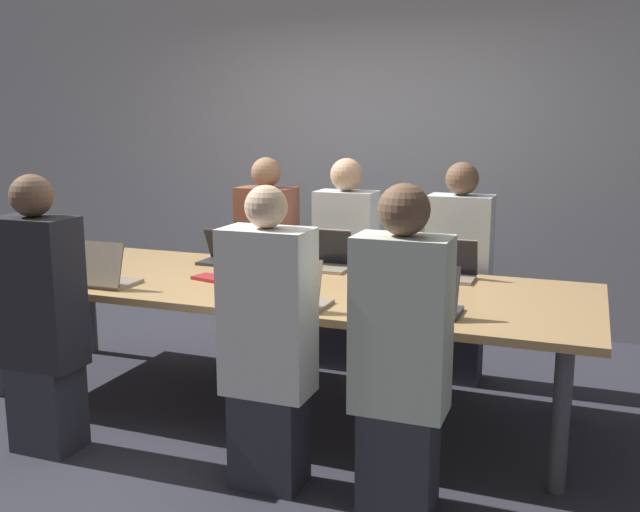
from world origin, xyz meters
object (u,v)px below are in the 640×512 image
object	(u,v)px
person_far_right	(458,277)
person_far_midleft	(267,261)
laptop_near_right	(421,300)
person_near_left	(41,320)
person_near_midright	(268,345)
laptop_near_midright	(290,293)
laptop_far_center	(323,257)
laptop_far_right	(448,267)
person_near_right	(401,356)
laptop_far_midleft	(229,253)
stapler	(253,280)
person_far_center	(346,267)
cup_far_center	(280,258)
laptop_near_left	(99,273)

from	to	relation	value
person_far_right	person_far_midleft	world-z (taller)	same
laptop_near_right	person_near_left	bearing A→B (deg)	16.45
person_near_midright	person_far_midleft	size ratio (longest dim) A/B	0.99
laptop_near_midright	laptop_far_center	distance (m)	0.95
laptop_far_right	person_near_right	world-z (taller)	person_near_right
person_near_right	person_far_midleft	world-z (taller)	person_near_right
laptop_near_midright	laptop_far_midleft	world-z (taller)	laptop_near_midright
person_far_right	stapler	distance (m)	1.36
person_far_center	cup_far_center	size ratio (longest dim) A/B	14.21
person_far_right	laptop_far_midleft	bearing A→B (deg)	-162.44
person_far_right	laptop_near_midright	bearing A→B (deg)	-114.73
person_far_center	cup_far_center	bearing A→B (deg)	-128.97
person_near_right	stapler	bearing A→B (deg)	-34.77
laptop_near_midright	laptop_far_right	xyz separation A→B (m)	(0.61, 0.92, -0.01)
laptop_near_right	person_near_left	distance (m)	1.89
laptop_near_right	person_far_midleft	world-z (taller)	person_far_midleft
person_far_right	stapler	size ratio (longest dim) A/B	9.10
laptop_far_right	person_far_right	size ratio (longest dim) A/B	0.23
laptop_near_left	laptop_far_center	size ratio (longest dim) A/B	1.00
person_near_midright	person_near_left	size ratio (longest dim) A/B	0.99
person_near_right	laptop_far_midleft	bearing A→B (deg)	-39.73
laptop_near_right	person_far_midleft	size ratio (longest dim) A/B	0.26
laptop_far_right	person_far_center	size ratio (longest dim) A/B	0.23
person_far_right	laptop_near_right	size ratio (longest dim) A/B	3.87
laptop_far_right	person_far_right	world-z (taller)	person_far_right
cup_far_center	stapler	distance (m)	0.54
laptop_far_center	person_far_center	world-z (taller)	person_far_center
laptop_near_right	cup_far_center	bearing A→B (deg)	-36.43
person_far_right	person_far_center	bearing A→B (deg)	-179.05
person_far_midleft	laptop_far_midleft	bearing A→B (deg)	-95.72
laptop_near_right	cup_far_center	world-z (taller)	laptop_near_right
person_far_midleft	laptop_far_center	size ratio (longest dim) A/B	3.91
laptop_far_right	person_far_center	distance (m)	0.85
laptop_far_center	person_far_center	bearing A→B (deg)	85.11
person_far_right	laptop_near_left	bearing A→B (deg)	-144.70
laptop_near_left	person_far_right	bearing A→B (deg)	-144.70
laptop_near_midright	person_far_center	size ratio (longest dim) A/B	0.25
laptop_far_right	laptop_near_right	distance (m)	0.82
laptop_far_center	cup_far_center	world-z (taller)	laptop_far_center
laptop_near_left	laptop_far_center	bearing A→B (deg)	-138.37
laptop_near_right	person_far_right	bearing A→B (deg)	-88.53
laptop_far_right	laptop_near_left	world-z (taller)	laptop_near_left
cup_far_center	person_far_right	bearing A→B (deg)	20.45
person_near_midright	person_near_right	bearing A→B (deg)	-179.09
person_far_right	cup_far_center	distance (m)	1.14
cup_far_center	stapler	xyz separation A→B (m)	(0.07, -0.53, -0.03)
laptop_far_right	cup_far_center	size ratio (longest dim) A/B	3.25
laptop_near_right	person_far_midleft	distance (m)	1.87
laptop_far_right	cup_far_center	bearing A→B (deg)	-179.57
laptop_far_right	person_far_right	xyz separation A→B (m)	(-0.00, 0.39, -0.14)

